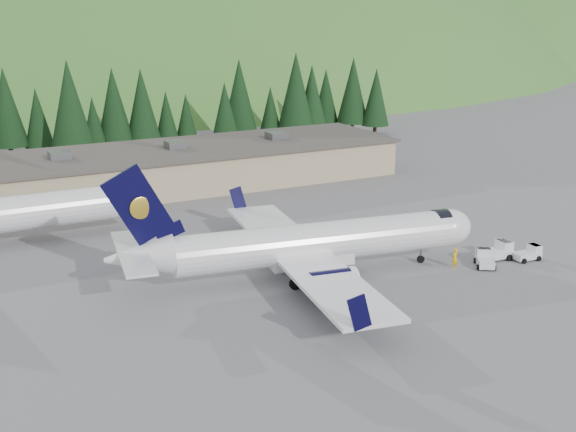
% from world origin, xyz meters
% --- Properties ---
extents(ground, '(600.00, 600.00, 0.00)m').
position_xyz_m(ground, '(0.00, 0.00, 0.00)').
color(ground, slate).
extents(airliner, '(34.09, 32.13, 11.32)m').
position_xyz_m(airliner, '(-0.99, 0.16, 3.02)').
color(airliner, white).
rests_on(airliner, ground).
extents(baggage_tug_a, '(3.39, 2.18, 1.75)m').
position_xyz_m(baggage_tug_a, '(17.17, -4.20, 0.78)').
color(baggage_tug_a, silver).
rests_on(baggage_tug_a, ground).
extents(baggage_tug_b, '(2.75, 1.77, 1.42)m').
position_xyz_m(baggage_tug_b, '(19.77, -5.72, 0.64)').
color(baggage_tug_b, silver).
rests_on(baggage_tug_b, ground).
extents(baggage_tug_c, '(2.73, 3.12, 1.50)m').
position_xyz_m(baggage_tug_c, '(14.87, -5.03, 0.67)').
color(baggage_tug_c, silver).
rests_on(baggage_tug_c, ground).
extents(terminal_building, '(71.00, 17.00, 6.10)m').
position_xyz_m(terminal_building, '(-5.01, 38.00, 2.62)').
color(terminal_building, tan).
rests_on(terminal_building, ground).
extents(ramp_worker, '(0.79, 0.64, 1.87)m').
position_xyz_m(ramp_worker, '(12.02, -4.16, 0.93)').
color(ramp_worker, '#FFC000').
rests_on(ramp_worker, ground).
extents(tree_line, '(111.54, 18.38, 14.45)m').
position_xyz_m(tree_line, '(-6.99, 62.43, 7.61)').
color(tree_line, black).
rests_on(tree_line, ground).
extents(hills, '(614.00, 330.00, 300.00)m').
position_xyz_m(hills, '(53.34, 207.38, -82.80)').
color(hills, '#266620').
rests_on(hills, ground).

